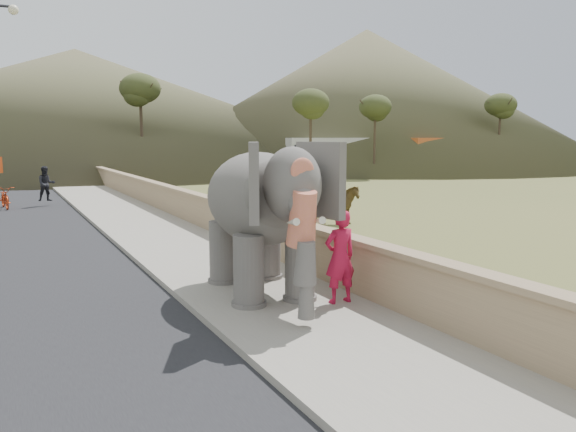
# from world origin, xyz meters

# --- Properties ---
(ground) EXTENTS (160.00, 160.00, 0.00)m
(ground) POSITION_xyz_m (0.00, 0.00, 0.00)
(ground) COLOR olive
(ground) RESTS_ON ground
(walkway) EXTENTS (3.00, 120.00, 0.15)m
(walkway) POSITION_xyz_m (0.00, 10.00, 0.07)
(walkway) COLOR #9E9687
(walkway) RESTS_ON ground
(parapet) EXTENTS (0.30, 120.00, 1.10)m
(parapet) POSITION_xyz_m (1.65, 10.00, 0.55)
(parapet) COLOR tan
(parapet) RESTS_ON ground
(cow) EXTENTS (1.83, 1.56, 1.42)m
(cow) POSITION_xyz_m (6.28, 11.49, 0.71)
(cow) COLOR brown
(cow) RESTS_ON ground
(distant_car) EXTENTS (4.34, 2.00, 1.44)m
(distant_car) POSITION_xyz_m (17.81, 34.39, 0.72)
(distant_car) COLOR silver
(distant_car) RESTS_ON ground
(bus_white) EXTENTS (11.27, 5.30, 3.10)m
(bus_white) POSITION_xyz_m (22.55, 34.83, 1.55)
(bus_white) COLOR silver
(bus_white) RESTS_ON ground
(bus_orange) EXTENTS (11.06, 2.80, 3.10)m
(bus_orange) POSITION_xyz_m (31.81, 31.79, 1.55)
(bus_orange) COLOR #CD5B24
(bus_orange) RESTS_ON ground
(hill_right) EXTENTS (56.00, 56.00, 16.00)m
(hill_right) POSITION_xyz_m (36.00, 52.00, 8.00)
(hill_right) COLOR brown
(hill_right) RESTS_ON ground
(hill_far) EXTENTS (80.00, 80.00, 14.00)m
(hill_far) POSITION_xyz_m (5.00, 70.00, 7.00)
(hill_far) COLOR brown
(hill_far) RESTS_ON ground
(elephant_and_man) EXTENTS (2.42, 4.07, 2.83)m
(elephant_and_man) POSITION_xyz_m (0.02, 4.25, 1.55)
(elephant_and_man) COLOR slate
(elephant_and_man) RESTS_ON ground
(motorcyclist) EXTENTS (2.54, 1.94, 1.83)m
(motorcyclist) POSITION_xyz_m (-3.53, 22.03, 0.70)
(motorcyclist) COLOR #9C2B0E
(motorcyclist) RESTS_ON ground
(trees) EXTENTS (48.97, 43.58, 9.62)m
(trees) POSITION_xyz_m (2.36, 26.54, 3.97)
(trees) COLOR #473828
(trees) RESTS_ON ground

